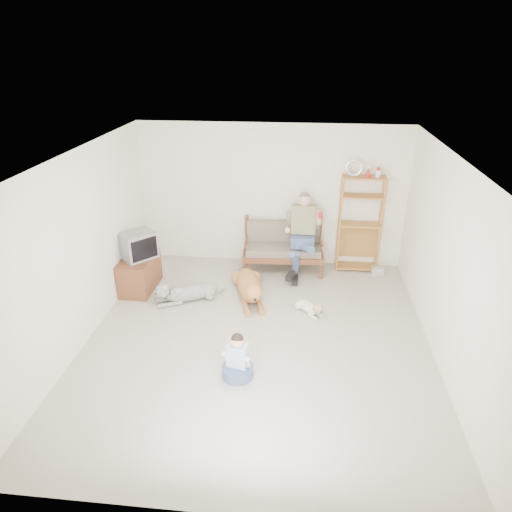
# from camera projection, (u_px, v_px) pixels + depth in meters

# --- Properties ---
(floor) EXTENTS (5.50, 5.50, 0.00)m
(floor) POSITION_uv_depth(u_px,v_px,m) (257.00, 341.00, 6.72)
(floor) COLOR beige
(floor) RESTS_ON ground
(ceiling) EXTENTS (5.50, 5.50, 0.00)m
(ceiling) POSITION_uv_depth(u_px,v_px,m) (258.00, 159.00, 5.57)
(ceiling) COLOR silver
(ceiling) RESTS_ON ground
(wall_back) EXTENTS (5.00, 0.00, 5.00)m
(wall_back) POSITION_uv_depth(u_px,v_px,m) (272.00, 196.00, 8.62)
(wall_back) COLOR white
(wall_back) RESTS_ON ground
(wall_front) EXTENTS (5.00, 0.00, 5.00)m
(wall_front) POSITION_uv_depth(u_px,v_px,m) (223.00, 405.00, 3.67)
(wall_front) COLOR white
(wall_front) RESTS_ON ground
(wall_left) EXTENTS (0.00, 5.50, 5.50)m
(wall_left) POSITION_uv_depth(u_px,v_px,m) (80.00, 250.00, 6.38)
(wall_left) COLOR white
(wall_left) RESTS_ON ground
(wall_right) EXTENTS (0.00, 5.50, 5.50)m
(wall_right) POSITION_uv_depth(u_px,v_px,m) (449.00, 267.00, 5.91)
(wall_right) COLOR white
(wall_right) RESTS_ON ground
(loveseat) EXTENTS (1.54, 0.79, 0.95)m
(loveseat) POSITION_uv_depth(u_px,v_px,m) (283.00, 246.00, 8.63)
(loveseat) COLOR brown
(loveseat) RESTS_ON ground
(man) EXTENTS (0.59, 0.84, 1.37)m
(man) POSITION_uv_depth(u_px,v_px,m) (301.00, 241.00, 8.28)
(man) COLOR #465881
(man) RESTS_ON loveseat
(etagere) EXTENTS (0.81, 0.36, 2.13)m
(etagere) POSITION_uv_depth(u_px,v_px,m) (360.00, 223.00, 8.46)
(etagere) COLOR #A77934
(etagere) RESTS_ON ground
(book_stack) EXTENTS (0.22, 0.16, 0.14)m
(book_stack) POSITION_uv_depth(u_px,v_px,m) (377.00, 271.00, 8.62)
(book_stack) COLOR beige
(book_stack) RESTS_ON ground
(tv_stand) EXTENTS (0.52, 0.91, 0.60)m
(tv_stand) POSITION_uv_depth(u_px,v_px,m) (139.00, 273.00, 8.03)
(tv_stand) COLOR brown
(tv_stand) RESTS_ON ground
(crt_tv) EXTENTS (0.70, 0.70, 0.46)m
(crt_tv) POSITION_uv_depth(u_px,v_px,m) (138.00, 245.00, 7.81)
(crt_tv) COLOR gray
(crt_tv) RESTS_ON tv_stand
(wall_outlet) EXTENTS (0.12, 0.02, 0.08)m
(wall_outlet) POSITION_uv_depth(u_px,v_px,m) (209.00, 244.00, 9.17)
(wall_outlet) COLOR white
(wall_outlet) RESTS_ON ground
(golden_retriever) EXTENTS (0.66, 1.55, 0.49)m
(golden_retriever) POSITION_uv_depth(u_px,v_px,m) (250.00, 287.00, 7.78)
(golden_retriever) COLOR #B97940
(golden_retriever) RESTS_ON ground
(shaggy_dog) EXTENTS (1.18, 0.72, 0.39)m
(shaggy_dog) POSITION_uv_depth(u_px,v_px,m) (186.00, 292.00, 7.70)
(shaggy_dog) COLOR silver
(shaggy_dog) RESTS_ON ground
(terrier) EXTENTS (0.51, 0.54, 0.26)m
(terrier) POSITION_uv_depth(u_px,v_px,m) (311.00, 308.00, 7.35)
(terrier) COLOR silver
(terrier) RESTS_ON ground
(child) EXTENTS (0.42, 0.42, 0.66)m
(child) POSITION_uv_depth(u_px,v_px,m) (238.00, 361.00, 5.92)
(child) COLOR #465881
(child) RESTS_ON ground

